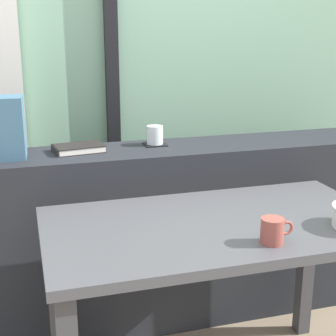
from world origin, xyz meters
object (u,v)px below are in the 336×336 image
at_px(closed_book, 78,148).
at_px(ceramic_mug, 273,231).
at_px(breakfast_table, 216,250).
at_px(coaster_square, 155,144).
at_px(juice_glass, 155,135).

relative_size(closed_book, ceramic_mug, 2.07).
distance_m(closed_book, ceramic_mug, 1.00).
distance_m(breakfast_table, coaster_square, 0.71).
height_order(juice_glass, ceramic_mug, juice_glass).
relative_size(breakfast_table, ceramic_mug, 10.93).
bearing_deg(juice_glass, coaster_square, 0.00).
xyz_separation_m(coaster_square, ceramic_mug, (0.16, -0.88, -0.10)).
bearing_deg(ceramic_mug, breakfast_table, 115.16).
xyz_separation_m(coaster_square, closed_book, (-0.36, -0.03, 0.01)).
relative_size(juice_glass, closed_book, 0.37).
distance_m(breakfast_table, closed_book, 0.80).
relative_size(coaster_square, juice_glass, 1.17).
relative_size(breakfast_table, coaster_square, 12.35).
bearing_deg(closed_book, ceramic_mug, -58.77).
xyz_separation_m(breakfast_table, coaster_square, (-0.05, 0.66, 0.25)).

